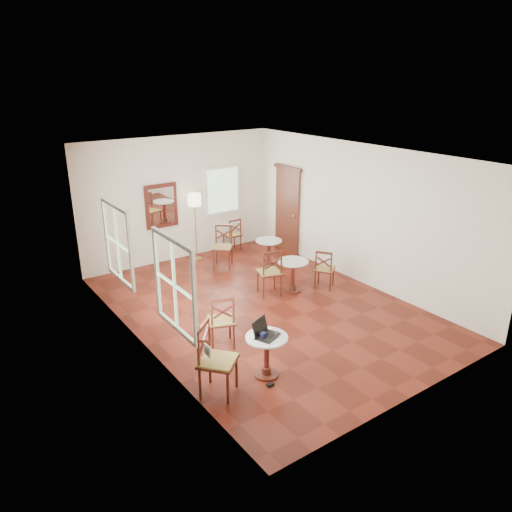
{
  "coord_description": "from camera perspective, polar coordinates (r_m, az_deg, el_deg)",
  "views": [
    {
      "loc": [
        -5.17,
        -7.01,
        4.35
      ],
      "look_at": [
        0.0,
        0.3,
        1.0
      ],
      "focal_mm": 34.5,
      "sensor_mm": 36.0,
      "label": 1
    }
  ],
  "objects": [
    {
      "name": "ground",
      "position": [
        9.73,
        1.02,
        -6.03
      ],
      "size": [
        7.0,
        7.0,
        0.0
      ],
      "primitive_type": "plane",
      "color": "#611C10",
      "rests_on": "ground"
    },
    {
      "name": "room_shell",
      "position": [
        9.23,
        -0.21,
        5.06
      ],
      "size": [
        5.02,
        7.02,
        3.01
      ],
      "color": "silver",
      "rests_on": "ground"
    },
    {
      "name": "cafe_table_near",
      "position": [
        7.52,
        1.24,
        -11.03
      ],
      "size": [
        0.64,
        0.64,
        0.67
      ],
      "color": "#4B1D12",
      "rests_on": "ground"
    },
    {
      "name": "cafe_table_mid",
      "position": [
        10.32,
        4.27,
        -1.91
      ],
      "size": [
        0.65,
        0.65,
        0.68
      ],
      "color": "#4B1D12",
      "rests_on": "ground"
    },
    {
      "name": "cafe_table_back",
      "position": [
        11.63,
        1.48,
        0.69
      ],
      "size": [
        0.62,
        0.62,
        0.65
      ],
      "color": "#4B1D12",
      "rests_on": "ground"
    },
    {
      "name": "chair_near_a",
      "position": [
        8.28,
        -4.04,
        -7.48
      ],
      "size": [
        0.57,
        0.57,
        0.95
      ],
      "rotation": [
        0.0,
        0.0,
        2.76
      ],
      "color": "#4B1D12",
      "rests_on": "ground"
    },
    {
      "name": "chair_near_b",
      "position": [
        7.11,
        -4.67,
        -11.93
      ],
      "size": [
        0.71,
        0.71,
        1.09
      ],
      "rotation": [
        0.0,
        0.0,
        0.7
      ],
      "color": "#4B1D12",
      "rests_on": "ground"
    },
    {
      "name": "chair_mid_a",
      "position": [
        10.11,
        1.6,
        -1.89
      ],
      "size": [
        0.58,
        0.58,
        1.0
      ],
      "rotation": [
        0.0,
        0.0,
        2.85
      ],
      "color": "#4B1D12",
      "rests_on": "ground"
    },
    {
      "name": "chair_mid_b",
      "position": [
        10.56,
        7.95,
        -1.49
      ],
      "size": [
        0.55,
        0.55,
        0.86
      ],
      "rotation": [
        0.0,
        0.0,
        2.18
      ],
      "color": "#4B1D12",
      "rests_on": "ground"
    },
    {
      "name": "chair_back_a",
      "position": [
        12.71,
        -2.75,
        2.53
      ],
      "size": [
        0.41,
        0.41,
        0.86
      ],
      "rotation": [
        0.0,
        0.0,
        3.1
      ],
      "color": "#4B1D12",
      "rests_on": "ground"
    },
    {
      "name": "chair_back_b",
      "position": [
        11.64,
        -3.88,
        1.12
      ],
      "size": [
        0.64,
        0.64,
        0.99
      ],
      "rotation": [
        0.0,
        0.0,
        -0.74
      ],
      "color": "#4B1D12",
      "rests_on": "ground"
    },
    {
      "name": "floor_lamp",
      "position": [
        11.87,
        -7.14,
        5.98
      ],
      "size": [
        0.32,
        0.32,
        1.66
      ],
      "color": "#BF8C3F",
      "rests_on": "ground"
    },
    {
      "name": "laptop",
      "position": [
        7.37,
        0.96,
        -8.81
      ],
      "size": [
        0.44,
        0.41,
        0.26
      ],
      "rotation": [
        0.0,
        0.0,
        0.4
      ],
      "color": "black",
      "rests_on": "cafe_table_near"
    },
    {
      "name": "mouse",
      "position": [
        7.41,
        1.24,
        -9.06
      ],
      "size": [
        0.12,
        0.09,
        0.04
      ],
      "primitive_type": "ellipsoid",
      "rotation": [
        0.0,
        0.0,
        0.23
      ],
      "color": "black",
      "rests_on": "cafe_table_near"
    },
    {
      "name": "navy_mug",
      "position": [
        7.31,
        0.84,
        -9.21
      ],
      "size": [
        0.13,
        0.08,
        0.1
      ],
      "color": "#0F1133",
      "rests_on": "cafe_table_near"
    },
    {
      "name": "water_glass",
      "position": [
        7.34,
        2.35,
        -9.08
      ],
      "size": [
        0.06,
        0.06,
        0.1
      ],
      "primitive_type": "cylinder",
      "color": "white",
      "rests_on": "cafe_table_near"
    },
    {
      "name": "power_adapter",
      "position": [
        7.5,
        1.66,
        -14.71
      ],
      "size": [
        0.11,
        0.07,
        0.04
      ],
      "primitive_type": "cube",
      "color": "black",
      "rests_on": "ground"
    }
  ]
}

